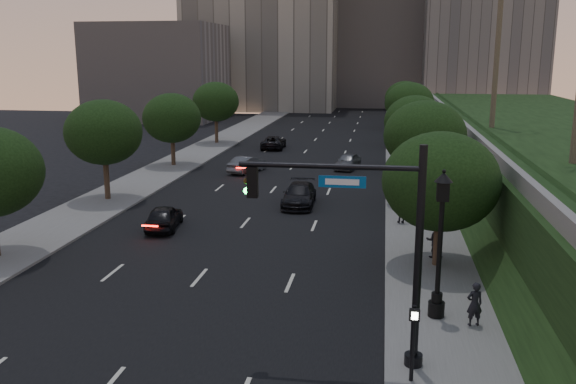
% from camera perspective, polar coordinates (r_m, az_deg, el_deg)
% --- Properties ---
extents(ground, '(160.00, 160.00, 0.00)m').
position_cam_1_polar(ground, '(22.71, -12.09, -12.30)').
color(ground, black).
rests_on(ground, ground).
extents(road_surface, '(16.00, 140.00, 0.02)m').
position_cam_1_polar(road_surface, '(50.63, 0.04, 1.90)').
color(road_surface, black).
rests_on(road_surface, ground).
extents(sidewalk_right, '(4.50, 140.00, 0.15)m').
position_cam_1_polar(sidewalk_right, '(50.09, 11.70, 1.59)').
color(sidewalk_right, slate).
rests_on(sidewalk_right, ground).
extents(sidewalk_left, '(4.50, 140.00, 0.15)m').
position_cam_1_polar(sidewalk_left, '(53.16, -10.95, 2.26)').
color(sidewalk_left, slate).
rests_on(sidewalk_left, ground).
extents(parapet_wall, '(0.35, 90.00, 0.70)m').
position_cam_1_polar(parapet_wall, '(47.76, 15.95, 6.03)').
color(parapet_wall, slate).
rests_on(parapet_wall, embankment).
extents(office_block_left, '(26.00, 20.00, 32.00)m').
position_cam_1_polar(office_block_left, '(113.43, -2.16, 15.97)').
color(office_block_left, gray).
rests_on(office_block_left, ground).
extents(office_block_mid, '(22.00, 18.00, 26.00)m').
position_cam_1_polar(office_block_mid, '(121.20, 8.42, 14.22)').
color(office_block_mid, '#A49D96').
rests_on(office_block_mid, ground).
extents(office_block_right, '(20.00, 22.00, 36.00)m').
position_cam_1_polar(office_block_right, '(116.59, 17.71, 16.30)').
color(office_block_right, gray).
rests_on(office_block_right, ground).
extents(office_block_filler, '(18.00, 16.00, 14.00)m').
position_cam_1_polar(office_block_filler, '(95.34, -11.96, 10.93)').
color(office_block_filler, '#A49D96').
rests_on(office_block_filler, ground).
extents(tree_right_a, '(5.20, 5.20, 6.24)m').
position_cam_1_polar(tree_right_a, '(27.80, 14.10, 0.96)').
color(tree_right_a, '#38281C').
rests_on(tree_right_a, ground).
extents(tree_right_b, '(5.20, 5.20, 6.74)m').
position_cam_1_polar(tree_right_b, '(39.53, 12.68, 5.16)').
color(tree_right_b, '#38281C').
rests_on(tree_right_b, ground).
extents(tree_right_c, '(5.20, 5.20, 6.24)m').
position_cam_1_polar(tree_right_c, '(52.48, 11.81, 6.45)').
color(tree_right_c, '#38281C').
rests_on(tree_right_c, ground).
extents(tree_right_d, '(5.20, 5.20, 6.74)m').
position_cam_1_polar(tree_right_d, '(66.37, 11.29, 8.15)').
color(tree_right_d, '#38281C').
rests_on(tree_right_d, ground).
extents(tree_right_e, '(5.20, 5.20, 6.24)m').
position_cam_1_polar(tree_right_e, '(81.36, 10.89, 8.61)').
color(tree_right_e, '#38281C').
rests_on(tree_right_e, ground).
extents(tree_left_b, '(5.00, 5.00, 6.71)m').
position_cam_1_polar(tree_left_b, '(41.57, -16.87, 5.36)').
color(tree_left_b, '#38281C').
rests_on(tree_left_b, ground).
extents(tree_left_c, '(5.00, 5.00, 6.34)m').
position_cam_1_polar(tree_left_c, '(53.54, -10.83, 6.81)').
color(tree_left_c, '#38281C').
rests_on(tree_left_c, ground).
extents(tree_left_d, '(5.00, 5.00, 6.71)m').
position_cam_1_polar(tree_left_d, '(66.80, -6.78, 8.39)').
color(tree_left_d, '#38281C').
rests_on(tree_left_d, ground).
extents(traffic_signal_mast, '(5.68, 0.56, 7.00)m').
position_cam_1_polar(traffic_signal_mast, '(18.50, 8.71, -5.78)').
color(traffic_signal_mast, black).
rests_on(traffic_signal_mast, ground).
extents(street_lamp, '(0.64, 0.64, 5.62)m').
position_cam_1_polar(street_lamp, '(22.53, 13.99, -5.41)').
color(street_lamp, black).
rests_on(street_lamp, ground).
extents(pedestrian_signal, '(0.30, 0.33, 2.50)m').
position_cam_1_polar(pedestrian_signal, '(18.38, 11.64, -13.13)').
color(pedestrian_signal, black).
rests_on(pedestrian_signal, ground).
extents(sedan_near_left, '(2.16, 4.18, 1.36)m').
position_cam_1_polar(sedan_near_left, '(34.65, -11.53, -2.30)').
color(sedan_near_left, black).
rests_on(sedan_near_left, ground).
extents(sedan_mid_left, '(2.71, 4.36, 1.36)m').
position_cam_1_polar(sedan_mid_left, '(50.43, -3.82, 2.60)').
color(sedan_mid_left, '#515458').
rests_on(sedan_mid_left, ground).
extents(sedan_far_left, '(2.41, 4.88, 1.33)m').
position_cam_1_polar(sedan_far_left, '(63.32, -1.35, 4.68)').
color(sedan_far_left, black).
rests_on(sedan_far_left, ground).
extents(sedan_near_right, '(2.12, 4.90, 1.40)m').
position_cam_1_polar(sedan_near_right, '(39.17, 1.05, -0.27)').
color(sedan_near_right, black).
rests_on(sedan_near_right, ground).
extents(sedan_far_right, '(2.39, 4.24, 1.36)m').
position_cam_1_polar(sedan_far_right, '(52.11, 5.62, 2.90)').
color(sedan_far_right, '#54575B').
rests_on(sedan_far_right, ground).
extents(pedestrian_a, '(0.67, 0.54, 1.60)m').
position_cam_1_polar(pedestrian_a, '(22.70, 17.06, -9.99)').
color(pedestrian_a, black).
rests_on(pedestrian_a, sidewalk_right).
extents(pedestrian_b, '(0.82, 0.64, 1.67)m').
position_cam_1_polar(pedestrian_b, '(29.51, 13.57, -4.42)').
color(pedestrian_b, black).
rests_on(pedestrian_b, sidewalk_right).
extents(pedestrian_c, '(1.00, 0.62, 1.59)m').
position_cam_1_polar(pedestrian_c, '(35.07, 10.60, -1.63)').
color(pedestrian_c, black).
rests_on(pedestrian_c, sidewalk_right).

